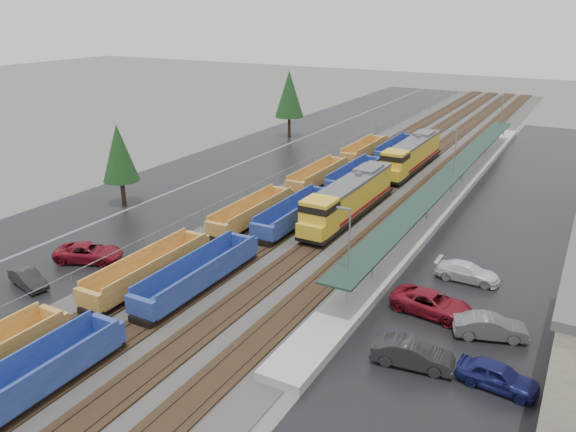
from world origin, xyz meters
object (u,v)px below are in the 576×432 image
at_px(well_string_blue, 253,241).
at_px(parked_car_east_c, 467,272).
at_px(parked_car_east_d, 498,376).
at_px(locomotive_trail, 411,155).
at_px(parked_car_west_c, 89,253).
at_px(parked_car_east_b, 432,304).
at_px(well_string_yellow, 207,238).
at_px(parked_car_west_b, 28,279).
at_px(parked_car_east_e, 491,327).
at_px(parked_car_east_a, 413,354).
at_px(locomotive_lead, 348,199).

xyz_separation_m(well_string_blue, parked_car_east_c, (17.91, 3.79, -0.41)).
xyz_separation_m(parked_car_east_c, parked_car_east_d, (4.59, -13.04, 0.05)).
relative_size(locomotive_trail, parked_car_west_c, 3.29).
bearing_deg(parked_car_east_b, well_string_blue, 87.55).
distance_m(well_string_yellow, parked_car_east_b, 20.94).
distance_m(well_string_yellow, parked_car_west_b, 14.98).
height_order(locomotive_trail, well_string_yellow, locomotive_trail).
relative_size(parked_car_west_c, parked_car_east_d, 1.25).
relative_size(well_string_blue, parked_car_east_d, 19.96).
relative_size(locomotive_trail, parked_car_east_b, 3.23).
xyz_separation_m(locomotive_trail, parked_car_east_e, (17.14, -36.75, -1.52)).
relative_size(locomotive_trail, parked_car_east_a, 3.80).
bearing_deg(parked_car_west_b, parked_car_east_b, -55.84).
bearing_deg(parked_car_west_b, parked_car_east_d, -69.21).
height_order(locomotive_trail, parked_car_east_c, locomotive_trail).
distance_m(parked_car_east_b, parked_car_east_d, 8.55).
bearing_deg(locomotive_trail, parked_car_east_d, -66.23).
xyz_separation_m(parked_car_west_b, parked_car_east_a, (29.59, 4.57, 0.13)).
relative_size(locomotive_trail, parked_car_west_b, 4.54).
bearing_deg(parked_car_east_e, locomotive_lead, 28.02).
height_order(parked_car_west_b, parked_car_east_b, parked_car_east_b).
bearing_deg(parked_car_east_d, parked_car_west_b, 103.38).
height_order(parked_car_east_b, parked_car_east_c, parked_car_east_b).
bearing_deg(well_string_yellow, locomotive_lead, 58.83).
bearing_deg(parked_car_east_a, parked_car_east_c, -9.28).
distance_m(parked_car_east_d, parked_car_east_e, 5.44).
bearing_deg(parked_car_west_c, well_string_blue, -78.49).
xyz_separation_m(locomotive_trail, parked_car_west_b, (-16.00, -46.88, -1.61)).
distance_m(locomotive_lead, parked_car_east_e, 23.32).
height_order(parked_car_east_b, parked_car_east_d, parked_car_east_b).
relative_size(parked_car_west_c, parked_car_east_b, 0.98).
bearing_deg(parked_car_east_d, well_string_blue, 73.01).
height_order(well_string_yellow, parked_car_east_c, well_string_yellow).
xyz_separation_m(parked_car_east_c, parked_car_east_e, (3.23, -7.78, 0.05)).
relative_size(locomotive_lead, parked_car_west_c, 3.29).
distance_m(parked_car_west_c, parked_car_east_b, 28.96).
distance_m(locomotive_lead, well_string_yellow, 15.50).
xyz_separation_m(locomotive_trail, parked_car_east_c, (13.91, -28.97, -1.57)).
bearing_deg(parked_car_east_a, well_string_blue, 53.61).
bearing_deg(parked_car_east_a, parked_car_west_c, 79.87).
bearing_deg(parked_car_west_c, parked_car_east_a, -116.89).
xyz_separation_m(parked_car_east_a, parked_car_east_e, (3.55, 5.57, -0.03)).
xyz_separation_m(locomotive_lead, parked_car_east_c, (13.91, -7.97, -1.57)).
bearing_deg(parked_car_west_b, well_string_blue, -27.61).
distance_m(parked_car_east_a, parked_car_east_c, 13.35).
height_order(well_string_yellow, parked_car_east_b, well_string_yellow).
height_order(locomotive_trail, parked_car_east_d, locomotive_trail).
xyz_separation_m(parked_car_west_b, parked_car_east_e, (33.14, 10.14, 0.10)).
bearing_deg(parked_car_east_e, parked_car_west_b, 87.60).
relative_size(parked_car_east_b, parked_car_east_e, 1.23).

